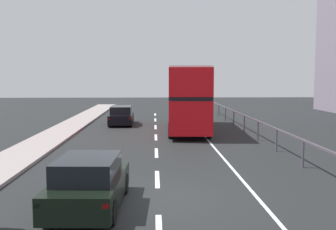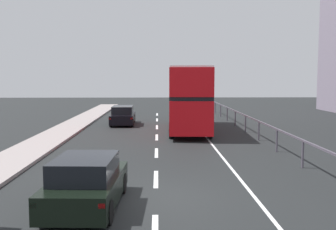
{
  "view_description": "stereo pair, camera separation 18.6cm",
  "coord_description": "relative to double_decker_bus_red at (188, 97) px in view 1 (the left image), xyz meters",
  "views": [
    {
      "loc": [
        -0.11,
        -11.86,
        3.7
      ],
      "look_at": [
        0.56,
        6.95,
        1.88
      ],
      "focal_mm": 41.98,
      "sensor_mm": 36.0,
      "label": 1
    },
    {
      "loc": [
        0.08,
        -11.87,
        3.7
      ],
      "look_at": [
        0.56,
        6.95,
        1.88
      ],
      "focal_mm": 41.98,
      "sensor_mm": 36.0,
      "label": 2
    }
  ],
  "objects": [
    {
      "name": "hatchback_car_near",
      "position": [
        -4.19,
        -16.19,
        -1.63
      ],
      "size": [
        2.0,
        4.19,
        1.48
      ],
      "rotation": [
        0.0,
        0.0,
        -0.04
      ],
      "color": "black",
      "rests_on": "ground"
    },
    {
      "name": "lane_paint_markings",
      "position": [
        -0.36,
        -6.99,
        -2.33
      ],
      "size": [
        3.2,
        46.0,
        0.01
      ],
      "color": "silver",
      "rests_on": "ground"
    },
    {
      "name": "ground_plane",
      "position": [
        -2.23,
        -15.27,
        -2.38
      ],
      "size": [
        73.45,
        120.0,
        0.1
      ],
      "primitive_type": "cube",
      "color": "black"
    },
    {
      "name": "double_decker_bus_red",
      "position": [
        0.0,
        0.0,
        0.0
      ],
      "size": [
        3.04,
        10.59,
        4.36
      ],
      "rotation": [
        0.0,
        0.0,
        -0.05
      ],
      "color": "red",
      "rests_on": "ground"
    },
    {
      "name": "bridge_side_railing",
      "position": [
        3.75,
        -6.27,
        -1.39
      ],
      "size": [
        0.1,
        42.0,
        1.17
      ],
      "color": "#504955",
      "rests_on": "ground"
    },
    {
      "name": "sedan_car_ahead",
      "position": [
        -4.9,
        3.48,
        -1.63
      ],
      "size": [
        1.85,
        4.44,
        1.47
      ],
      "rotation": [
        0.0,
        0.0,
        0.02
      ],
      "color": "black",
      "rests_on": "ground"
    }
  ]
}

